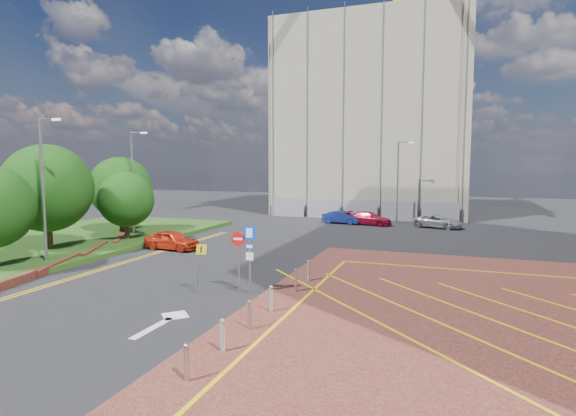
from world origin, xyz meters
The scene contains 18 objects.
ground centered at (0.00, 0.00, 0.00)m, with size 140.00×140.00×0.00m, color black.
grass_bed centered at (-18.00, 6.00, 0.15)m, with size 14.00×32.00×0.30m, color #214315.
retaining_wall centered at (-11.80, 2.00, 0.20)m, with size 6.06×20.33×0.40m.
tree_b centered at (-15.50, 5.00, 4.24)m, with size 5.60×5.60×6.74m.
tree_c centered at (-13.50, 10.00, 3.19)m, with size 4.00×4.00×4.90m.
tree_d centered at (-16.50, 13.00, 3.87)m, with size 5.00×5.00×6.08m.
lamp_left_near centered at (-12.42, 2.00, 4.66)m, with size 1.53×0.16×8.00m.
lamp_left_far centered at (-14.42, 12.00, 4.66)m, with size 1.53×0.16×8.00m.
lamp_back centered at (4.08, 28.00, 4.36)m, with size 1.53×0.16×8.00m.
sign_cluster centered at (0.30, 0.98, 1.95)m, with size 1.17×0.12×3.20m.
warning_sign centered at (-1.67, 0.32, 1.43)m, with size 0.55×0.37×2.24m.
bollard_row centered at (2.30, -1.67, 0.47)m, with size 0.14×11.14×0.90m.
construction_building centered at (0.00, 40.00, 11.00)m, with size 21.20×19.20×22.00m, color gray.
construction_fence centered at (1.00, 30.00, 1.00)m, with size 21.60×0.06×2.00m, color gray.
car_red_left centered at (-8.85, 8.80, 0.66)m, with size 1.56×3.88×1.32m, color red.
car_blue_back centered at (-1.05, 25.98, 0.62)m, with size 1.31×3.75×1.23m, color navy.
car_red_back centered at (1.62, 25.90, 0.63)m, with size 1.75×4.32×1.25m, color #A20D27.
car_silver_back centered at (7.89, 25.93, 0.60)m, with size 1.98×4.30×1.19m, color #B7B6BE.
Camera 1 is at (8.65, -16.81, 5.72)m, focal length 28.00 mm.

